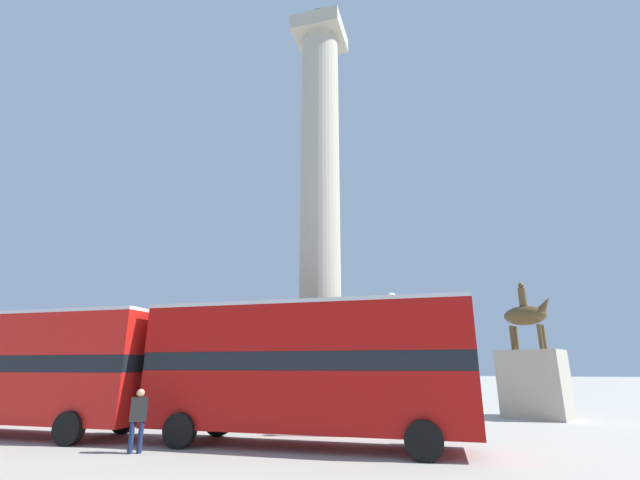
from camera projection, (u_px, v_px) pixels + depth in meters
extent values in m
plane|color=#ADA89E|center=(320.00, 422.00, 18.71)|extent=(200.00, 200.00, 0.00)
cube|color=#ADA593|center=(320.00, 407.00, 18.88)|extent=(4.65, 4.65, 1.21)
cube|color=#ADA593|center=(320.00, 378.00, 19.23)|extent=(3.35, 3.35, 1.21)
cube|color=#ADA593|center=(320.00, 351.00, 19.57)|extent=(2.05, 2.05, 1.21)
cylinder|color=#ADA593|center=(320.00, 173.00, 22.10)|extent=(2.01, 2.01, 16.58)
cube|color=#ADA593|center=(320.00, 34.00, 24.58)|extent=(2.71, 2.71, 0.90)
sphere|color=brown|center=(320.00, 20.00, 24.88)|extent=(1.22, 1.22, 1.22)
cube|color=#A80F0C|center=(306.00, 399.00, 13.20)|extent=(10.16, 2.68, 1.71)
cube|color=black|center=(306.00, 361.00, 13.53)|extent=(10.16, 2.63, 0.55)
cube|color=#A80F0C|center=(306.00, 330.00, 13.80)|extent=(10.16, 2.68, 1.41)
cube|color=silver|center=(307.00, 306.00, 14.02)|extent=(10.16, 2.68, 0.12)
cylinder|color=black|center=(426.00, 428.00, 13.23)|extent=(1.01, 0.32, 1.00)
cylinder|color=black|center=(424.00, 440.00, 10.96)|extent=(1.01, 0.32, 1.00)
cylinder|color=black|center=(219.00, 421.00, 14.97)|extent=(1.01, 0.32, 1.00)
cylinder|color=black|center=(180.00, 430.00, 12.69)|extent=(1.01, 0.32, 1.00)
cube|color=red|center=(13.00, 395.00, 15.49)|extent=(11.06, 2.75, 1.64)
cube|color=black|center=(19.00, 364.00, 15.80)|extent=(11.06, 2.70, 0.55)
cube|color=red|center=(24.00, 337.00, 16.08)|extent=(11.06, 2.75, 1.41)
cube|color=silver|center=(28.00, 316.00, 16.30)|extent=(11.06, 2.75, 0.12)
cylinder|color=black|center=(124.00, 419.00, 15.47)|extent=(1.01, 0.32, 1.00)
cylinder|color=black|center=(69.00, 428.00, 13.16)|extent=(1.01, 0.32, 1.00)
cube|color=#ADA593|center=(534.00, 383.00, 20.33)|extent=(3.39, 3.02, 3.09)
ellipsoid|color=brown|center=(525.00, 316.00, 21.24)|extent=(2.22, 1.73, 0.95)
cone|color=brown|center=(545.00, 305.00, 20.74)|extent=(1.05, 0.87, 1.00)
cylinder|color=brown|center=(522.00, 297.00, 21.50)|extent=(0.36, 0.36, 0.90)
sphere|color=brown|center=(521.00, 286.00, 21.67)|extent=(0.28, 0.28, 0.28)
cylinder|color=brown|center=(544.00, 337.00, 20.71)|extent=(0.20, 0.20, 1.18)
cylinder|color=brown|center=(540.00, 337.00, 20.34)|extent=(0.20, 0.20, 1.18)
cylinder|color=brown|center=(516.00, 338.00, 21.53)|extent=(0.20, 0.20, 1.18)
cylinder|color=brown|center=(512.00, 338.00, 21.16)|extent=(0.20, 0.20, 1.18)
cylinder|color=black|center=(398.00, 432.00, 14.51)|extent=(0.31, 0.31, 0.40)
cylinder|color=black|center=(395.00, 368.00, 15.10)|extent=(0.14, 0.14, 4.53)
sphere|color=white|center=(392.00, 298.00, 15.80)|extent=(0.42, 0.42, 0.42)
cylinder|color=#192347|center=(140.00, 437.00, 12.00)|extent=(0.14, 0.14, 0.82)
cylinder|color=#192347|center=(131.00, 438.00, 11.93)|extent=(0.14, 0.14, 0.82)
cube|color=black|center=(139.00, 409.00, 12.18)|extent=(0.47, 0.40, 0.65)
sphere|color=tan|center=(141.00, 393.00, 12.30)|extent=(0.22, 0.22, 0.22)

